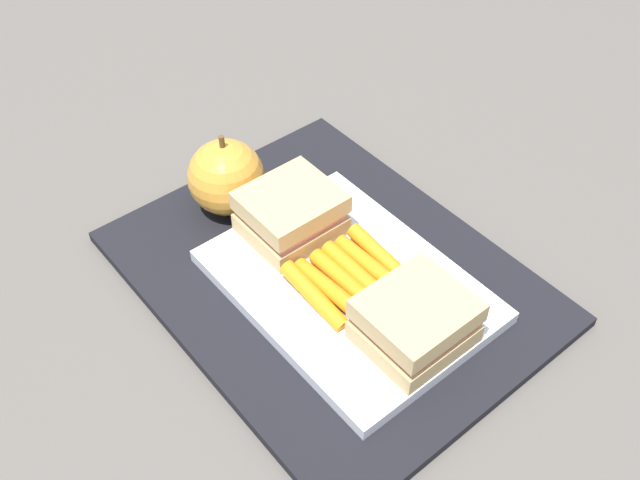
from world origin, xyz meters
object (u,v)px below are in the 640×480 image
(food_tray, at_px, (348,286))
(apple, at_px, (226,177))
(sandwich_half_right, at_px, (291,213))
(carrot_sticks_bundle, at_px, (349,276))
(sandwich_half_left, at_px, (415,321))

(food_tray, relative_size, apple, 2.77)
(sandwich_half_right, xyz_separation_m, apple, (0.07, 0.02, 0.00))
(food_tray, height_order, carrot_sticks_bundle, carrot_sticks_bundle)
(sandwich_half_left, relative_size, apple, 0.96)
(carrot_sticks_bundle, relative_size, apple, 1.05)
(food_tray, xyz_separation_m, apple, (0.15, 0.02, 0.03))
(sandwich_half_right, distance_m, carrot_sticks_bundle, 0.08)
(food_tray, relative_size, sandwich_half_right, 2.88)
(sandwich_half_right, bearing_deg, sandwich_half_left, 180.00)
(sandwich_half_left, bearing_deg, food_tray, 0.00)
(food_tray, height_order, apple, apple)
(sandwich_half_right, relative_size, apple, 0.96)
(sandwich_half_left, bearing_deg, sandwich_half_right, 0.00)
(carrot_sticks_bundle, bearing_deg, food_tray, -7.50)
(sandwich_half_left, relative_size, sandwich_half_right, 1.00)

